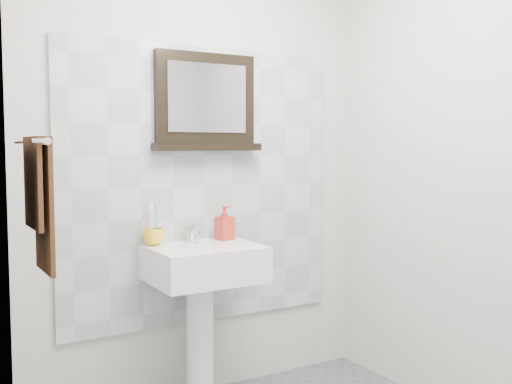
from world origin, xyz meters
TOP-DOWN VIEW (x-y plane):
  - back_wall at (0.00, 1.10)m, footprint 2.00×0.01m
  - left_wall at (-1.00, 0.00)m, footprint 0.01×2.20m
  - right_wall at (1.00, 0.00)m, footprint 0.01×2.20m
  - splashback at (0.00, 1.09)m, footprint 1.60×0.02m
  - pedestal_sink at (-0.11, 0.87)m, footprint 0.55×0.44m
  - toothbrush_cup at (-0.32, 1.01)m, footprint 0.12×0.12m
  - toothbrushes at (-0.32, 1.01)m, footprint 0.05×0.04m
  - soap_dispenser at (0.08, 0.99)m, footprint 0.10×0.10m
  - framed_mirror at (0.00, 1.06)m, footprint 0.61×0.11m
  - towel_bar at (-0.95, 0.65)m, footprint 0.07×0.40m
  - hand_towel at (-0.94, 0.65)m, footprint 0.06×0.30m

SIDE VIEW (x-z plane):
  - pedestal_sink at x=-0.11m, z-range 0.20..1.16m
  - toothbrush_cup at x=-0.32m, z-range 0.86..0.95m
  - soap_dispenser at x=0.08m, z-range 0.86..1.04m
  - toothbrushes at x=-0.32m, z-range 0.88..1.09m
  - splashback at x=0.00m, z-range 0.40..1.90m
  - hand_towel at x=-0.94m, z-range 0.90..1.45m
  - back_wall at x=0.00m, z-range 0.00..2.50m
  - left_wall at x=-1.00m, z-range 0.00..2.50m
  - right_wall at x=1.00m, z-range 0.00..2.50m
  - towel_bar at x=-0.95m, z-range 1.37..1.40m
  - framed_mirror at x=0.00m, z-range 1.33..1.85m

